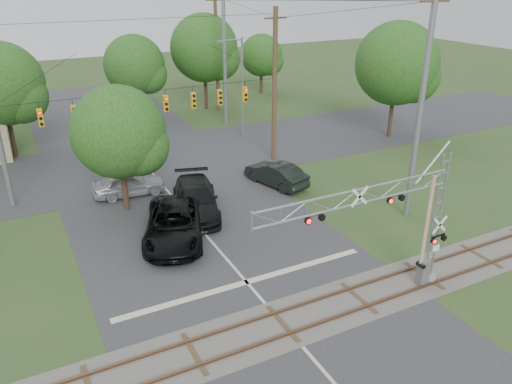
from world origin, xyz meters
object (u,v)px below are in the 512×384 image
traffic_signal_span (163,101)px  pickup_black (174,224)px  crossing_gantry (390,219)px  streetlight (241,84)px  sedan_silver (129,184)px  car_dark (196,199)px

traffic_signal_span → pickup_black: 10.33m
crossing_gantry → pickup_black: (-6.65, 9.55, -3.11)m
pickup_black → streetlight: bearing=74.2°
sedan_silver → streetlight: 14.76m
traffic_signal_span → pickup_black: (-2.52, -8.81, -4.76)m
traffic_signal_span → pickup_black: traffic_signal_span is taller
car_dark → sedan_silver: 5.51m
traffic_signal_span → crossing_gantry: bearing=-77.3°
pickup_black → crossing_gantry: bearing=-33.9°
pickup_black → car_dark: pickup_black is taller
crossing_gantry → traffic_signal_span: traffic_signal_span is taller
streetlight → pickup_black: bearing=-127.1°
crossing_gantry → streetlight: streetlight is taller
traffic_signal_span → sedan_silver: bearing=-153.7°
car_dark → streetlight: streetlight is taller
crossing_gantry → sedan_silver: 18.58m
traffic_signal_span → car_dark: bearing=-92.7°
car_dark → streetlight: 15.71m
traffic_signal_span → pickup_black: bearing=-106.0°
crossing_gantry → car_dark: size_ratio=1.56×
traffic_signal_span → sedan_silver: (-3.27, -1.62, -4.89)m
pickup_black → streetlight: size_ratio=0.76×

